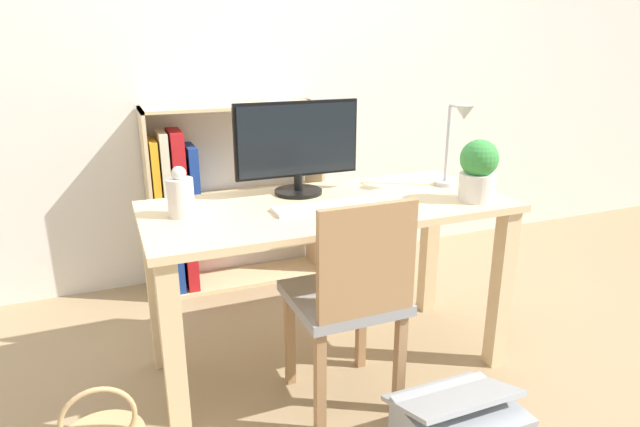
# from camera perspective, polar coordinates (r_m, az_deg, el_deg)

# --- Properties ---
(ground_plane) EXTENTS (10.00, 10.00, 0.00)m
(ground_plane) POSITION_cam_1_polar(r_m,az_deg,el_deg) (2.47, 0.92, -15.63)
(ground_plane) COLOR #997F5B
(wall_back) EXTENTS (8.00, 0.05, 2.60)m
(wall_back) POSITION_cam_1_polar(r_m,az_deg,el_deg) (3.18, -7.78, 16.63)
(wall_back) COLOR silver
(wall_back) RESTS_ON ground_plane
(desk) EXTENTS (1.47, 0.66, 0.74)m
(desk) POSITION_cam_1_polar(r_m,az_deg,el_deg) (2.19, 0.99, -2.28)
(desk) COLOR #D8BC8C
(desk) RESTS_ON ground_plane
(monitor) EXTENTS (0.54, 0.20, 0.39)m
(monitor) POSITION_cam_1_polar(r_m,az_deg,el_deg) (2.24, -2.41, 7.41)
(monitor) COLOR black
(monitor) RESTS_ON desk
(keyboard) EXTENTS (0.41, 0.12, 0.02)m
(keyboard) POSITION_cam_1_polar(r_m,az_deg,el_deg) (2.07, 0.57, 0.73)
(keyboard) COLOR silver
(keyboard) RESTS_ON desk
(vase) EXTENTS (0.10, 0.10, 0.19)m
(vase) POSITION_cam_1_polar(r_m,az_deg,el_deg) (2.03, -14.66, 1.91)
(vase) COLOR silver
(vase) RESTS_ON desk
(desk_lamp) EXTENTS (0.10, 0.19, 0.37)m
(desk_lamp) POSITION_cam_1_polar(r_m,az_deg,el_deg) (2.39, 14.31, 7.81)
(desk_lamp) COLOR #B7B7BC
(desk_lamp) RESTS_ON desk
(potted_plant) EXTENTS (0.15, 0.15, 0.25)m
(potted_plant) POSITION_cam_1_polar(r_m,az_deg,el_deg) (2.24, 16.52, 4.47)
(potted_plant) COLOR silver
(potted_plant) RESTS_ON desk
(chair) EXTENTS (0.40, 0.40, 0.86)m
(chair) POSITION_cam_1_polar(r_m,az_deg,el_deg) (1.98, 3.27, -8.76)
(chair) COLOR gray
(chair) RESTS_ON ground_plane
(bookshelf) EXTENTS (0.97, 0.28, 1.03)m
(bookshelf) POSITION_cam_1_polar(r_m,az_deg,el_deg) (3.07, -12.37, 0.96)
(bookshelf) COLOR #D8BC8C
(bookshelf) RESTS_ON ground_plane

